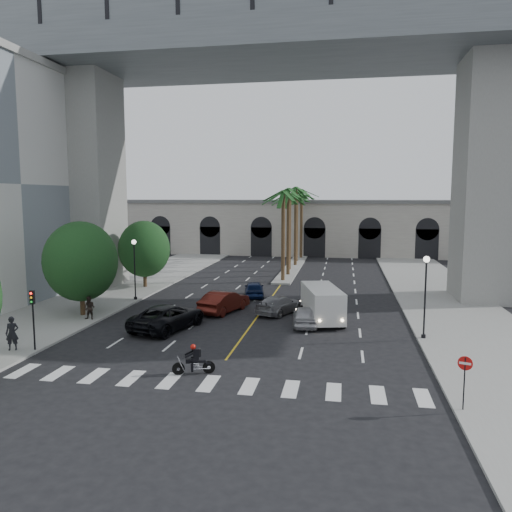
{
  "coord_description": "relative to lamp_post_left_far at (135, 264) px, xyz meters",
  "views": [
    {
      "loc": [
        6.33,
        -24.02,
        9.02
      ],
      "look_at": [
        1.0,
        6.0,
        5.38
      ],
      "focal_mm": 35.0,
      "sensor_mm": 36.0,
      "label": 1
    }
  ],
  "objects": [
    {
      "name": "car_a",
      "position": [
        15.14,
        -5.79,
        -2.51
      ],
      "size": [
        2.06,
        4.31,
        1.42
      ],
      "primitive_type": "imported",
      "rotation": [
        0.0,
        0.0,
        3.23
      ],
      "color": "#ABABB0",
      "rests_on": "ground"
    },
    {
      "name": "palm_b",
      "position": [
        11.5,
        16.0,
        6.15
      ],
      "size": [
        3.2,
        3.2,
        10.6
      ],
      "color": "#47331E",
      "rests_on": "ground"
    },
    {
      "name": "palm_a",
      "position": [
        11.4,
        12.0,
        5.88
      ],
      "size": [
        3.2,
        3.2,
        10.3
      ],
      "color": "#47331E",
      "rests_on": "ground"
    },
    {
      "name": "car_d",
      "position": [
        12.9,
        -2.41,
        -2.53
      ],
      "size": [
        3.79,
        5.17,
        1.39
      ],
      "primitive_type": "imported",
      "rotation": [
        0.0,
        0.0,
        2.71
      ],
      "color": "slate",
      "rests_on": "ground"
    },
    {
      "name": "pedestrian_a",
      "position": [
        -1.12,
        -14.78,
        -2.09
      ],
      "size": [
        0.84,
        0.71,
        1.97
      ],
      "primitive_type": "imported",
      "rotation": [
        0.0,
        0.0,
        0.39
      ],
      "color": "black",
      "rests_on": "sidewalk_left"
    },
    {
      "name": "car_b",
      "position": [
        8.58,
        -2.73,
        -2.38
      ],
      "size": [
        3.27,
        5.44,
        1.69
      ],
      "primitive_type": "imported",
      "rotation": [
        0.0,
        0.0,
        2.83
      ],
      "color": "#43120D",
      "rests_on": "ground"
    },
    {
      "name": "do_not_enter_sign",
      "position": [
        22.78,
        -18.83,
        -1.44
      ],
      "size": [
        0.58,
        0.21,
        2.45
      ],
      "rotation": [
        0.0,
        0.0,
        -0.31
      ],
      "color": "black",
      "rests_on": "ground"
    },
    {
      "name": "motorcycle_rider",
      "position": [
        10.36,
        -16.36,
        -2.51
      ],
      "size": [
        2.1,
        0.86,
        1.58
      ],
      "rotation": [
        0.0,
        0.0,
        0.33
      ],
      "color": "black",
      "rests_on": "ground"
    },
    {
      "name": "street_tree_mid",
      "position": [
        -1.6,
        -6.0,
        0.99
      ],
      "size": [
        5.44,
        5.44,
        7.21
      ],
      "color": "#382616",
      "rests_on": "ground"
    },
    {
      "name": "bridge",
      "position": [
        14.82,
        6.0,
        15.29
      ],
      "size": [
        75.0,
        13.0,
        26.0
      ],
      "color": "gray",
      "rests_on": "ground"
    },
    {
      "name": "pedestrian_b",
      "position": [
        -0.32,
        -7.32,
        -2.22
      ],
      "size": [
        0.85,
        0.67,
        1.69
      ],
      "primitive_type": "imported",
      "rotation": [
        0.0,
        0.0,
        -0.03
      ],
      "color": "black",
      "rests_on": "sidewalk_left"
    },
    {
      "name": "car_e",
      "position": [
        9.83,
        3.53,
        -2.5
      ],
      "size": [
        2.5,
        4.49,
        1.45
      ],
      "primitive_type": "imported",
      "rotation": [
        0.0,
        0.0,
        3.34
      ],
      "color": "#0E1B42",
      "rests_on": "ground"
    },
    {
      "name": "median",
      "position": [
        11.4,
        22.0,
        -3.12
      ],
      "size": [
        2.0,
        24.0,
        0.2
      ],
      "primitive_type": "cube",
      "color": "gray",
      "rests_on": "ground"
    },
    {
      "name": "sidewalk_left",
      "position": [
        -3.6,
        -1.0,
        -3.15
      ],
      "size": [
        8.0,
        100.0,
        0.15
      ],
      "primitive_type": "cube",
      "color": "gray",
      "rests_on": "ground"
    },
    {
      "name": "traffic_signal_far",
      "position": [
        0.1,
        -14.5,
        -0.71
      ],
      "size": [
        0.25,
        0.18,
        3.65
      ],
      "color": "black",
      "rests_on": "ground"
    },
    {
      "name": "palm_f",
      "position": [
        11.6,
        32.0,
        6.24
      ],
      "size": [
        3.2,
        3.2,
        10.7
      ],
      "color": "#47331E",
      "rests_on": "ground"
    },
    {
      "name": "palm_c",
      "position": [
        11.2,
        20.0,
        5.69
      ],
      "size": [
        3.2,
        3.2,
        10.1
      ],
      "color": "#47331E",
      "rests_on": "ground"
    },
    {
      "name": "sidewalk_right",
      "position": [
        26.4,
        -1.0,
        -3.15
      ],
      "size": [
        8.0,
        100.0,
        0.15
      ],
      "primitive_type": "cube",
      "color": "gray",
      "rests_on": "ground"
    },
    {
      "name": "car_c",
      "position": [
        6.0,
        -8.31,
        -2.37
      ],
      "size": [
        4.39,
        6.68,
        1.71
      ],
      "primitive_type": "imported",
      "rotation": [
        0.0,
        0.0,
        2.87
      ],
      "color": "black",
      "rests_on": "ground"
    },
    {
      "name": "palm_e",
      "position": [
        11.3,
        28.0,
        5.97
      ],
      "size": [
        3.2,
        3.2,
        10.4
      ],
      "color": "#47331E",
      "rests_on": "ground"
    },
    {
      "name": "lamp_post_right",
      "position": [
        22.8,
        -8.0,
        0.0
      ],
      "size": [
        0.4,
        0.4,
        5.35
      ],
      "color": "black",
      "rests_on": "ground"
    },
    {
      "name": "street_tree_far",
      "position": [
        -1.6,
        6.0,
        0.68
      ],
      "size": [
        5.04,
        5.04,
        6.68
      ],
      "color": "#382616",
      "rests_on": "ground"
    },
    {
      "name": "cargo_van",
      "position": [
        16.27,
        -4.39,
        -1.83
      ],
      "size": [
        3.54,
        6.22,
        2.5
      ],
      "rotation": [
        0.0,
        0.0,
        0.25
      ],
      "color": "silver",
      "rests_on": "ground"
    },
    {
      "name": "pier_building",
      "position": [
        11.4,
        39.0,
        1.04
      ],
      "size": [
        71.0,
        10.5,
        8.5
      ],
      "color": "beige",
      "rests_on": "ground"
    },
    {
      "name": "lamp_post_left_far",
      "position": [
        0.0,
        0.0,
        0.0
      ],
      "size": [
        0.4,
        0.4,
        5.35
      ],
      "color": "black",
      "rests_on": "ground"
    },
    {
      "name": "palm_d",
      "position": [
        11.55,
        24.0,
        6.43
      ],
      "size": [
        3.2,
        3.2,
        10.9
      ],
      "color": "#47331E",
      "rests_on": "ground"
    },
    {
      "name": "ground",
      "position": [
        11.4,
        -16.0,
        -3.22
      ],
      "size": [
        140.0,
        140.0,
        0.0
      ],
      "primitive_type": "plane",
      "color": "black",
      "rests_on": "ground"
    }
  ]
}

